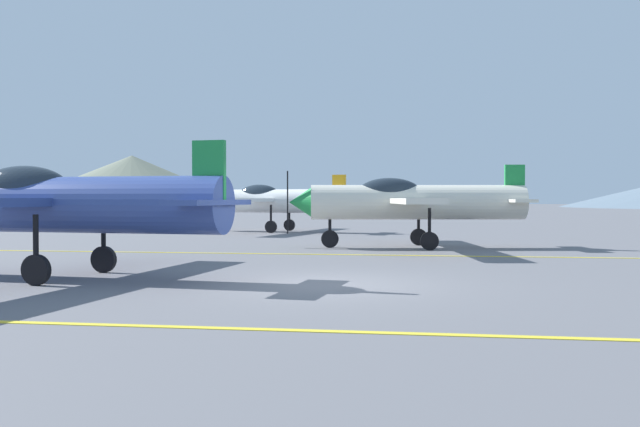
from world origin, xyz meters
name	(u,v)px	position (x,y,z in m)	size (l,w,h in m)	color
ground_plane	(320,284)	(0.00, 0.00, 0.00)	(400.00, 400.00, 0.00)	slate
apron_line_near	(267,330)	(0.00, -4.81, 0.01)	(80.00, 0.16, 0.01)	yellow
apron_line_far	(355,255)	(0.00, 7.17, 0.01)	(80.00, 0.16, 0.01)	yellow
airplane_near	(50,203)	(-5.98, 0.26, 1.64)	(8.48, 9.74, 2.91)	#33478C
airplane_mid	(408,201)	(1.56, 10.54, 1.64)	(8.50, 9.73, 2.91)	silver
airplane_far	(271,200)	(-5.70, 20.99, 1.64)	(8.51, 9.71, 2.91)	white
hill_left	(132,181)	(-66.20, 140.69, 5.98)	(56.53, 56.53, 11.95)	slate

